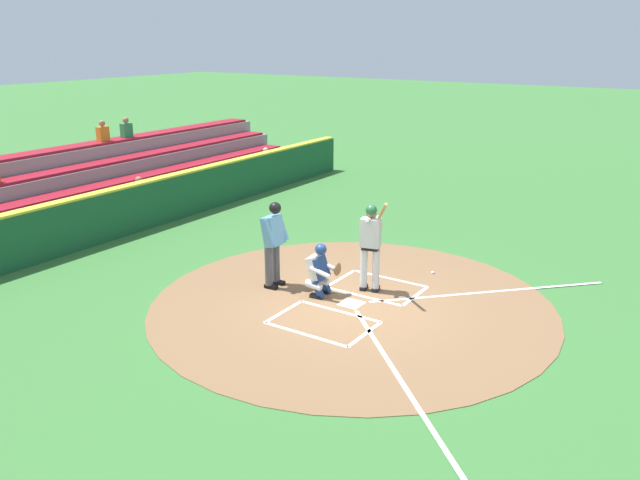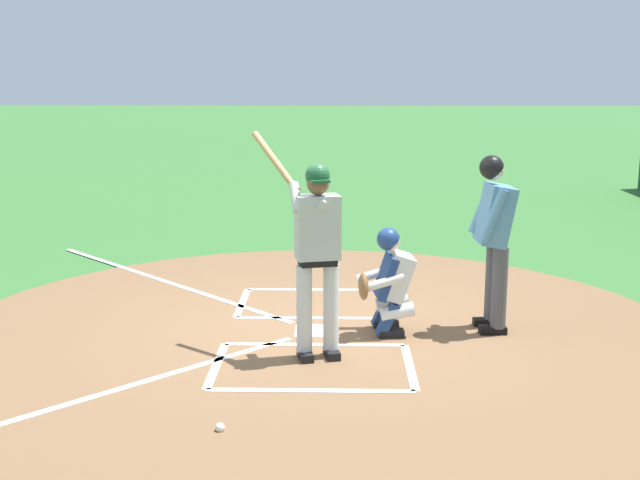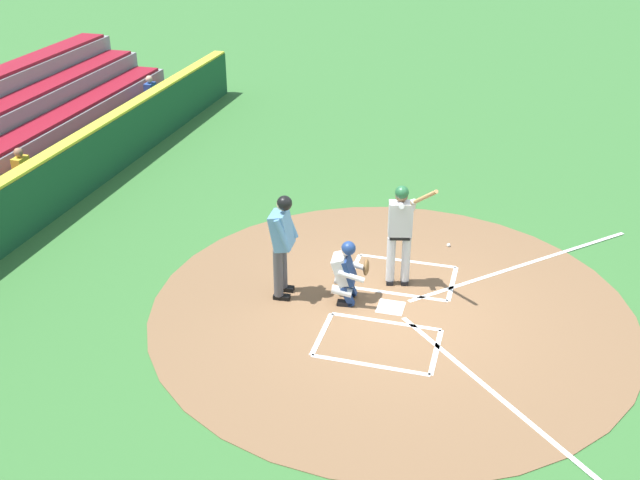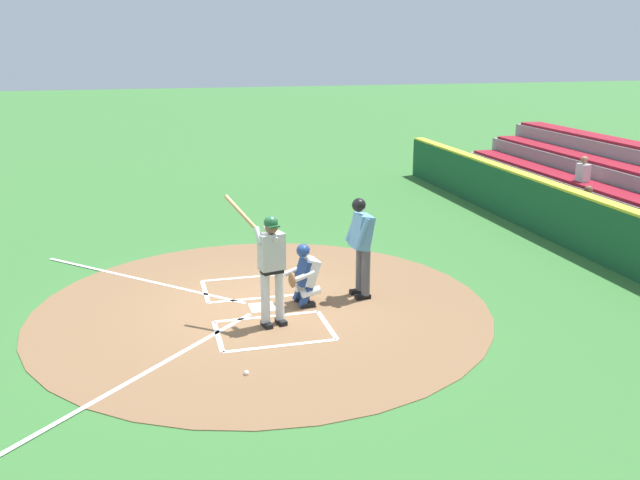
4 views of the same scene
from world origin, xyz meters
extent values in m
plane|color=#387033|center=(0.00, 0.00, 0.00)|extent=(120.00, 120.00, 0.00)
cylinder|color=brown|center=(0.00, 0.00, 0.01)|extent=(8.00, 8.00, 0.01)
cube|color=white|center=(0.00, 0.00, 0.01)|extent=(0.44, 0.44, 0.01)
cube|color=white|center=(-1.05, -0.90, 0.01)|extent=(1.20, 0.08, 0.01)
cube|color=white|center=(-1.05, 0.90, 0.01)|extent=(1.20, 0.08, 0.01)
cube|color=white|center=(-0.45, 0.00, 0.01)|extent=(0.08, 1.80, 0.01)
cube|color=white|center=(-1.65, 0.00, 0.01)|extent=(0.08, 1.80, 0.01)
cube|color=white|center=(1.05, -0.90, 0.01)|extent=(1.20, 0.08, 0.01)
cube|color=white|center=(1.05, 0.90, 0.01)|extent=(1.20, 0.08, 0.01)
cube|color=white|center=(0.45, 0.00, 0.01)|extent=(0.08, 1.80, 0.01)
cube|color=white|center=(1.65, 0.00, 0.01)|extent=(0.08, 1.80, 0.01)
cube|color=white|center=(2.10, 2.10, 0.01)|extent=(3.73, 3.73, 0.01)
cube|color=white|center=(-2.10, 2.10, 0.01)|extent=(3.73, 3.73, 0.01)
cylinder|color=silver|center=(-0.77, -0.17, 0.50)|extent=(0.15, 0.15, 0.84)
cube|color=black|center=(-0.81, -0.18, 0.04)|extent=(0.28, 0.18, 0.09)
cylinder|color=silver|center=(-0.83, 0.09, 0.50)|extent=(0.15, 0.15, 0.84)
cube|color=black|center=(-0.87, 0.08, 0.04)|extent=(0.28, 0.18, 0.09)
cube|color=black|center=(-0.80, -0.04, 0.97)|extent=(0.29, 0.38, 0.10)
cube|color=#BCBCBC|center=(-0.80, -0.04, 1.28)|extent=(0.33, 0.45, 0.60)
sphere|color=brown|center=(-0.82, -0.04, 1.69)|extent=(0.21, 0.21, 0.21)
sphere|color=#1E512D|center=(-0.80, -0.04, 1.76)|extent=(0.23, 0.23, 0.23)
cube|color=#1E512D|center=(-0.90, -0.07, 1.73)|extent=(0.15, 0.19, 0.02)
cylinder|color=#BCBCBC|center=(-0.75, -0.04, 1.56)|extent=(0.44, 0.19, 0.21)
cylinder|color=#BCBCBC|center=(-0.80, 0.16, 1.56)|extent=(0.28, 0.15, 0.29)
cylinder|color=#AD7F4C|center=(-0.48, 0.37, 1.86)|extent=(0.60, 0.50, 0.53)
cylinder|color=#AD7F4C|center=(-0.74, 0.16, 1.62)|extent=(0.11, 0.11, 0.08)
cube|color=black|center=(-0.18, -0.78, 0.04)|extent=(0.15, 0.27, 0.09)
cube|color=navy|center=(-0.18, -0.74, 0.20)|extent=(0.14, 0.25, 0.37)
cylinder|color=silver|center=(-0.17, -0.84, 0.28)|extent=(0.19, 0.37, 0.21)
cube|color=black|center=(0.14, -0.75, 0.04)|extent=(0.15, 0.27, 0.09)
cube|color=navy|center=(0.14, -0.71, 0.20)|extent=(0.14, 0.25, 0.37)
cylinder|color=silver|center=(0.15, -0.81, 0.28)|extent=(0.19, 0.37, 0.21)
cube|color=silver|center=(-0.01, -0.84, 0.62)|extent=(0.43, 0.40, 0.52)
cube|color=navy|center=(-0.02, -0.73, 0.62)|extent=(0.44, 0.26, 0.46)
sphere|color=beige|center=(-0.02, -0.77, 0.99)|extent=(0.21, 0.21, 0.21)
sphere|color=navy|center=(-0.02, -0.75, 1.01)|extent=(0.24, 0.24, 0.24)
cylinder|color=silver|center=(-0.23, -0.69, 0.60)|extent=(0.14, 0.46, 0.20)
cylinder|color=silver|center=(0.17, -0.65, 0.60)|extent=(0.14, 0.46, 0.20)
ellipsoid|color=brown|center=(-0.25, -0.49, 0.57)|extent=(0.29, 0.13, 0.28)
cylinder|color=#4C4C51|center=(-0.05, -1.90, 0.51)|extent=(0.16, 0.16, 0.86)
cube|color=black|center=(-0.05, -1.85, 0.04)|extent=(0.15, 0.29, 0.09)
cylinder|color=#4C4C51|center=(0.23, -1.89, 0.51)|extent=(0.16, 0.16, 0.86)
cube|color=black|center=(0.23, -1.84, 0.04)|extent=(0.15, 0.29, 0.09)
cube|color=#5B8EB7|center=(0.09, -1.85, 1.25)|extent=(0.46, 0.39, 0.66)
sphere|color=beige|center=(0.09, -1.81, 1.72)|extent=(0.22, 0.22, 0.22)
sphere|color=black|center=(0.09, -1.79, 1.74)|extent=(0.25, 0.25, 0.25)
cylinder|color=#5B8EB7|center=(-0.15, -1.79, 1.28)|extent=(0.12, 0.29, 0.56)
cylinder|color=#5B8EB7|center=(0.33, -1.76, 1.28)|extent=(0.12, 0.29, 0.56)
sphere|color=white|center=(-2.45, 0.66, 0.04)|extent=(0.07, 0.07, 0.07)
cube|color=#19512D|center=(0.00, -7.50, 0.62)|extent=(22.00, 0.36, 1.25)
cube|color=yellow|center=(0.00, -7.50, 1.28)|extent=(22.00, 0.32, 0.06)
cube|color=white|center=(2.79, -8.47, 0.76)|extent=(0.36, 0.22, 0.46)
sphere|color=brown|center=(2.79, -8.47, 1.10)|extent=(0.20, 0.20, 0.20)
cube|color=white|center=(4.25, -9.32, 1.21)|extent=(0.36, 0.22, 0.46)
sphere|color=#9E7051|center=(4.25, -9.32, 1.55)|extent=(0.20, 0.20, 0.20)
camera|label=1|loc=(10.24, 5.95, 5.14)|focal=36.19mm
camera|label=2|loc=(-8.19, -0.23, 2.69)|focal=45.58mm
camera|label=3|loc=(10.54, 1.71, 6.77)|focal=42.23mm
camera|label=4|loc=(-11.17, 1.88, 4.54)|focal=38.44mm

